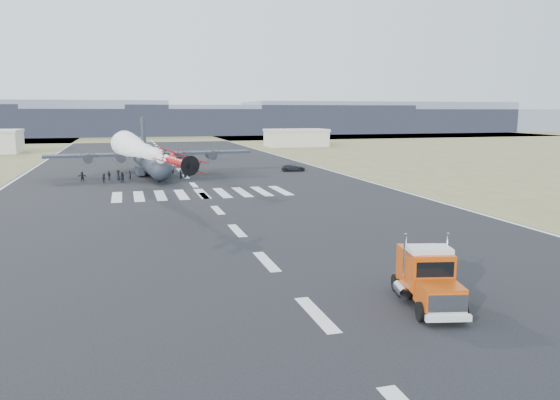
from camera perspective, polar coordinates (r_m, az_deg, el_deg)
name	(u,v)px	position (r m, az deg, el deg)	size (l,w,h in m)	color
ground	(317,314)	(33.30, 3.85, -11.83)	(500.00, 500.00, 0.00)	black
scrub_far	(149,137)	(259.71, -13.57, 6.38)	(500.00, 80.00, 0.00)	olive
runway_markings	(194,185)	(90.64, -9.01, 1.57)	(60.00, 260.00, 0.01)	silver
ridge_seg_c	(6,118)	(294.32, -26.74, 7.62)	(150.00, 50.00, 17.00)	slate
ridge_seg_d	(146,122)	(289.47, -13.87, 7.93)	(150.00, 50.00, 13.00)	slate
ridge_seg_e	(269,119)	(298.96, -1.20, 8.42)	(150.00, 50.00, 15.00)	slate
ridge_seg_f	(378,117)	(321.59, 10.20, 8.51)	(150.00, 50.00, 17.00)	slate
ridge_seg_g	(476,120)	(354.87, 19.76, 7.85)	(150.00, 50.00, 13.00)	slate
hangar_right	(296,138)	(188.15, 1.69, 6.54)	(20.50, 12.50, 5.90)	#B8B4A3
semi_truck	(427,276)	(35.42, 15.16, -7.70)	(4.19, 8.51, 3.74)	black
aerobatic_biplane	(180,162)	(59.70, -10.44, 3.92)	(5.88, 5.61, 3.27)	#A8180B
smoke_trail	(129,145)	(87.60, -15.47, 5.57)	(7.97, 34.83, 3.84)	white
transport_aircraft	(151,161)	(105.68, -13.38, 4.03)	(37.28, 30.66, 10.76)	black
support_vehicle	(293,168)	(110.28, 1.39, 3.39)	(2.23, 4.84, 1.35)	black
crew_a	(130,175)	(99.81, -15.39, 2.51)	(0.58, 0.48, 1.59)	black
crew_b	(122,177)	(96.16, -16.15, 2.28)	(0.86, 0.53, 1.77)	black
crew_c	(104,178)	(96.38, -17.91, 2.18)	(1.06, 0.49, 1.64)	black
crew_d	(109,175)	(100.72, -17.44, 2.48)	(0.94, 0.48, 1.60)	black
crew_e	(118,175)	(99.83, -16.54, 2.53)	(0.90, 0.55, 1.85)	black
crew_f	(82,176)	(99.96, -19.97, 2.33)	(1.57, 0.51, 1.70)	black
crew_g	(189,172)	(101.74, -9.50, 2.92)	(0.69, 0.57, 1.89)	black
crew_h	(180,174)	(99.68, -10.39, 2.68)	(0.78, 0.48, 1.60)	black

